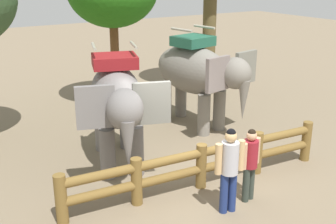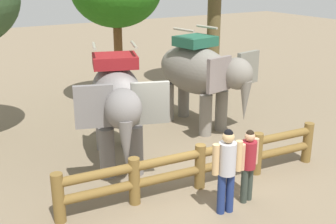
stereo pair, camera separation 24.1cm
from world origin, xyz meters
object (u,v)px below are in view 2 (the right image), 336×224
tourist_woman_in_black (248,161)px  elephant_near_left (117,100)px  log_fence (200,163)px  tourist_man_in_blue (227,165)px  elephant_center (200,73)px

tourist_woman_in_black → elephant_near_left: bearing=118.1°
log_fence → tourist_woman_in_black: (0.53, -0.99, 0.34)m
tourist_woman_in_black → tourist_man_in_blue: tourist_man_in_blue is taller
tourist_man_in_blue → log_fence: bearing=83.1°
elephant_near_left → tourist_man_in_blue: elephant_near_left is taller
elephant_near_left → elephant_center: elephant_center is taller
tourist_man_in_blue → tourist_woman_in_black: bearing=10.9°
elephant_near_left → tourist_woman_in_black: (1.61, -3.01, -0.77)m
elephant_near_left → tourist_woman_in_black: size_ratio=2.22×
log_fence → elephant_near_left: (-1.08, 2.03, 1.11)m
elephant_center → tourist_man_in_blue: elephant_center is taller
elephant_near_left → elephant_center: size_ratio=0.99×
elephant_near_left → tourist_man_in_blue: bearing=-73.3°
log_fence → tourist_woman_in_black: bearing=-61.6°
elephant_center → tourist_man_in_blue: size_ratio=2.02×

